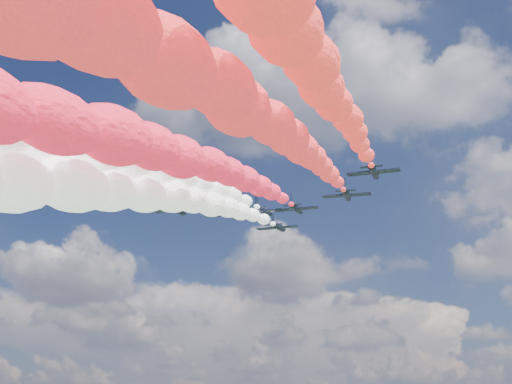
% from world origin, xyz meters
% --- Properties ---
extents(jet_0, '(10.31, 13.71, 4.87)m').
position_xyz_m(jet_0, '(-26.06, -5.97, 91.75)').
color(jet_0, black).
extents(jet_1, '(9.73, 13.29, 4.87)m').
position_xyz_m(jet_1, '(-17.88, 4.92, 91.75)').
color(jet_1, black).
extents(jet_2, '(10.54, 13.87, 4.87)m').
position_xyz_m(jet_2, '(-7.38, 10.88, 91.75)').
color(jet_2, black).
extents(trail_2, '(7.04, 121.31, 37.45)m').
position_xyz_m(trail_2, '(-7.38, -51.68, 75.68)').
color(trail_2, blue).
extents(jet_3, '(10.50, 13.84, 4.87)m').
position_xyz_m(jet_3, '(-0.10, 10.47, 91.75)').
color(jet_3, black).
extents(trail_3, '(7.04, 121.31, 37.45)m').
position_xyz_m(trail_3, '(-0.10, -52.08, 75.68)').
color(trail_3, white).
extents(jet_4, '(10.09, 13.55, 4.87)m').
position_xyz_m(jet_4, '(0.32, 23.02, 91.75)').
color(jet_4, black).
extents(trail_4, '(7.04, 121.31, 37.45)m').
position_xyz_m(trail_4, '(0.32, -39.53, 75.68)').
color(trail_4, white).
extents(jet_5, '(9.75, 13.31, 4.87)m').
position_xyz_m(jet_5, '(7.13, 10.68, 91.75)').
color(jet_5, black).
extents(trail_5, '(7.04, 121.31, 37.45)m').
position_xyz_m(trail_5, '(7.13, -51.87, 75.68)').
color(trail_5, red).
extents(jet_6, '(10.53, 13.86, 4.87)m').
position_xyz_m(jet_6, '(18.71, 4.65, 91.75)').
color(jet_6, black).
extents(trail_6, '(7.04, 121.31, 37.45)m').
position_xyz_m(trail_6, '(18.71, -57.91, 75.68)').
color(trail_6, red).
extents(jet_7, '(9.80, 13.35, 4.87)m').
position_xyz_m(jet_7, '(25.18, -6.66, 91.75)').
color(jet_7, black).
extents(trail_7, '(7.04, 121.31, 37.45)m').
position_xyz_m(trail_7, '(25.18, -69.21, 75.68)').
color(trail_7, red).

